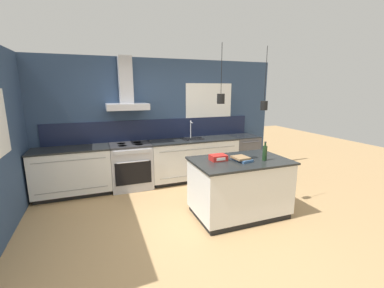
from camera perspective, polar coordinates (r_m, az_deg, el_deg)
ground_plane at (r=4.12m, az=-1.09°, el=-16.64°), size 16.00×16.00×0.00m
wall_back at (r=5.56m, az=-8.39°, el=5.58°), size 5.60×2.21×2.60m
wall_left at (r=4.33m, az=-36.83°, el=0.69°), size 0.08×3.80×2.60m
counter_run_left at (r=5.33m, az=-25.01°, el=-5.58°), size 1.39×0.64×0.91m
counter_run_sink at (r=5.66m, az=0.34°, el=-3.38°), size 1.93×0.64×1.30m
oven_range at (r=5.34m, az=-13.36°, el=-4.77°), size 0.79×0.66×0.91m
dishwasher at (r=6.21m, az=11.19°, el=-2.28°), size 0.59×0.65×0.91m
kitchen_island at (r=4.18m, az=10.44°, el=-9.41°), size 1.48×0.95×0.91m
bottle_on_island at (r=4.06m, az=15.87°, el=-1.87°), size 0.07×0.07×0.29m
book_stack at (r=3.97m, az=10.94°, el=-3.25°), size 0.26×0.32×0.07m
red_supply_box at (r=3.95m, az=5.85°, el=-3.01°), size 0.24×0.20×0.09m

